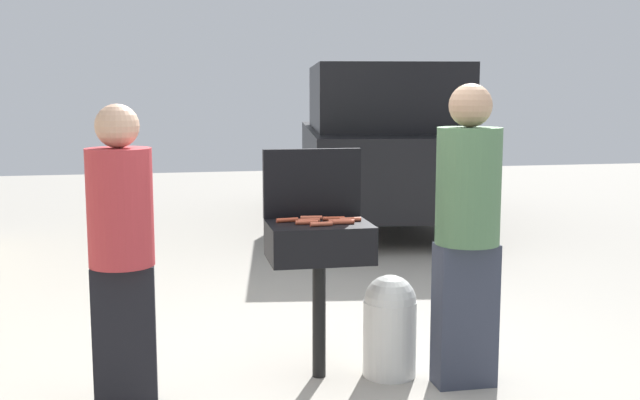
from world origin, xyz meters
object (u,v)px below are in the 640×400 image
at_px(person_right, 467,225).
at_px(hot_dog_4, 309,221).
at_px(bbq_grill, 319,247).
at_px(hot_dog_3, 343,222).
at_px(hot_dog_7, 311,218).
at_px(parked_minivan, 382,144).
at_px(hot_dog_2, 321,224).
at_px(hot_dog_8, 334,219).
at_px(hot_dog_1, 350,219).
at_px(person_left, 122,246).
at_px(hot_dog_6, 307,222).
at_px(propane_tank, 390,324).
at_px(hot_dog_0, 287,220).
at_px(hot_dog_5, 339,221).

bearing_deg(person_right, hot_dog_4, -32.35).
xyz_separation_m(bbq_grill, hot_dog_3, (0.13, -0.06, 0.16)).
bearing_deg(hot_dog_7, hot_dog_4, -108.96).
distance_m(bbq_grill, person_right, 0.87).
bearing_deg(parked_minivan, hot_dog_4, 77.83).
height_order(hot_dog_2, hot_dog_8, same).
bearing_deg(hot_dog_1, hot_dog_2, -148.09).
bearing_deg(hot_dog_2, person_left, -173.25).
xyz_separation_m(hot_dog_2, hot_dog_4, (-0.05, 0.13, 0.00)).
height_order(hot_dog_2, hot_dog_6, same).
bearing_deg(hot_dog_4, person_left, -166.19).
height_order(bbq_grill, person_left, person_left).
height_order(hot_dog_1, propane_tank, hot_dog_1).
bearing_deg(hot_dog_7, hot_dog_8, -23.43).
relative_size(hot_dog_2, parked_minivan, 0.03).
xyz_separation_m(hot_dog_0, person_left, (-0.93, -0.31, -0.06)).
distance_m(hot_dog_5, hot_dog_7, 0.20).
distance_m(bbq_grill, parked_minivan, 5.56).
bearing_deg(hot_dog_3, hot_dog_7, 130.31).
relative_size(hot_dog_7, person_left, 0.08).
xyz_separation_m(bbq_grill, person_right, (0.81, -0.29, 0.16)).
distance_m(hot_dog_1, hot_dog_4, 0.25).
relative_size(bbq_grill, hot_dog_1, 7.20).
distance_m(hot_dog_4, propane_tank, 0.79).
height_order(hot_dog_4, hot_dog_5, same).
distance_m(hot_dog_1, hot_dog_7, 0.24).
xyz_separation_m(bbq_grill, hot_dog_4, (-0.06, 0.02, 0.16)).
xyz_separation_m(hot_dog_0, hot_dog_3, (0.31, -0.13, 0.00)).
distance_m(propane_tank, person_left, 1.64).
height_order(hot_dog_1, hot_dog_6, same).
bearing_deg(bbq_grill, parked_minivan, 70.52).
xyz_separation_m(hot_dog_8, parked_minivan, (1.75, 5.17, 0.08)).
xyz_separation_m(hot_dog_4, person_right, (0.86, -0.31, -0.00)).
bearing_deg(hot_dog_7, hot_dog_2, -85.81).
distance_m(bbq_grill, person_left, 1.14).
xyz_separation_m(hot_dog_5, hot_dog_8, (-0.01, 0.09, 0.00)).
height_order(bbq_grill, person_right, person_right).
height_order(hot_dog_0, hot_dog_1, same).
bearing_deg(hot_dog_5, hot_dog_0, 161.44).
xyz_separation_m(propane_tank, person_left, (-1.53, -0.18, 0.57)).
height_order(hot_dog_5, hot_dog_8, same).
height_order(bbq_grill, hot_dog_7, hot_dog_7).
distance_m(hot_dog_0, hot_dog_2, 0.24).
relative_size(hot_dog_3, parked_minivan, 0.03).
relative_size(hot_dog_3, hot_dog_8, 1.00).
distance_m(hot_dog_5, person_left, 1.25).
bearing_deg(person_right, hot_dog_7, -38.69).
bearing_deg(person_left, hot_dog_2, 4.94).
height_order(hot_dog_8, parked_minivan, parked_minivan).
relative_size(hot_dog_0, parked_minivan, 0.03).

